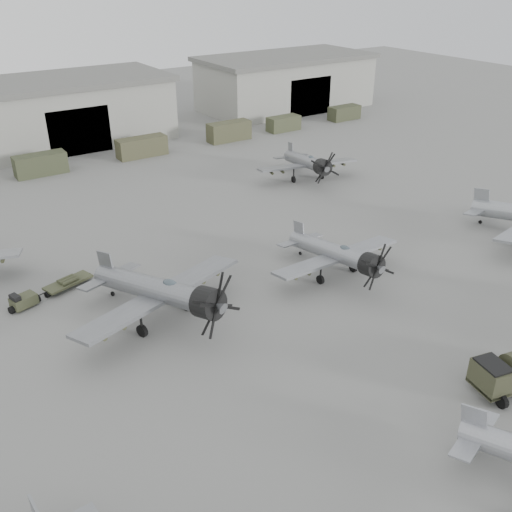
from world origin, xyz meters
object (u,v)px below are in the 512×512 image
Objects in this scene: aircraft_mid_1 at (164,292)px; aircraft_mid_2 at (340,255)px; aircraft_far_1 at (309,163)px; tug_trailer at (41,294)px.

aircraft_mid_2 is at bearing -25.12° from aircraft_mid_1.
aircraft_mid_1 is at bearing -132.79° from aircraft_far_1.
aircraft_mid_1 reaches higher than aircraft_far_1.
aircraft_mid_2 reaches higher than tug_trailer.
aircraft_mid_1 reaches higher than tug_trailer.
aircraft_mid_2 is 0.97× the size of aircraft_far_1.
aircraft_mid_1 is at bearing -68.12° from tug_trailer.
aircraft_far_1 is (26.43, 17.39, -0.37)m from aircraft_mid_1.
aircraft_far_1 is 1.81× the size of tug_trailer.
tug_trailer is (-6.42, 8.06, -2.03)m from aircraft_mid_1.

